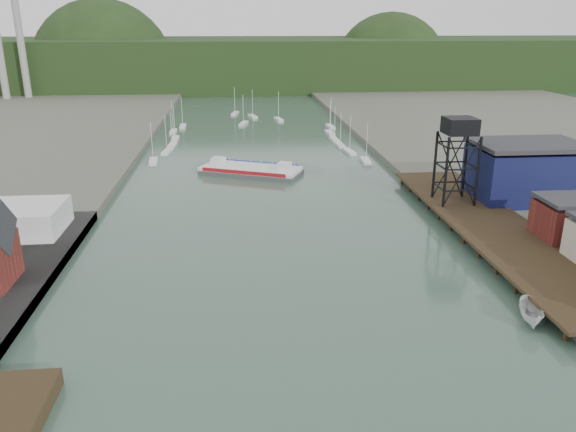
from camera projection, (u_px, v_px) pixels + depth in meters
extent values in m
plane|color=#2E473C|center=(311.00, 428.00, 50.38)|extent=(600.00, 600.00, 0.00)
cube|color=black|center=(492.00, 225.00, 95.36)|extent=(14.00, 70.00, 0.50)
cylinder|color=black|center=(457.00, 232.00, 95.19)|extent=(0.60, 0.60, 2.20)
cylinder|color=black|center=(525.00, 230.00, 96.24)|extent=(0.60, 0.60, 2.20)
cube|color=silver|center=(7.00, 219.00, 92.33)|extent=(18.00, 12.00, 4.50)
cylinder|color=black|center=(446.00, 173.00, 102.13)|extent=(0.50, 0.50, 13.00)
cylinder|color=black|center=(478.00, 172.00, 102.66)|extent=(0.50, 0.50, 13.00)
cylinder|color=black|center=(435.00, 165.00, 107.78)|extent=(0.50, 0.50, 13.00)
cylinder|color=black|center=(465.00, 164.00, 108.31)|extent=(0.50, 0.50, 13.00)
cube|color=black|center=(460.00, 126.00, 102.61)|extent=(5.50, 5.50, 3.00)
cube|color=#0C0C36|center=(526.00, 174.00, 109.08)|extent=(20.00, 14.00, 10.00)
cube|color=#2D2D33|center=(530.00, 144.00, 107.16)|extent=(20.50, 14.50, 0.80)
cube|color=#501816|center=(568.00, 222.00, 88.68)|extent=(9.00, 8.00, 6.00)
cube|color=silver|center=(153.00, 162.00, 145.64)|extent=(2.67, 7.65, 0.90)
cube|color=silver|center=(167.00, 152.00, 156.58)|extent=(2.81, 7.67, 0.90)
cube|color=silver|center=(172.00, 145.00, 164.97)|extent=(2.35, 7.59, 0.90)
cube|color=silver|center=(175.00, 139.00, 174.30)|extent=(2.01, 7.50, 0.90)
cube|color=silver|center=(173.00, 132.00, 185.67)|extent=(2.00, 7.50, 0.90)
cube|color=silver|center=(183.00, 126.00, 195.13)|extent=(2.16, 7.54, 0.90)
cube|color=silver|center=(366.00, 161.00, 145.90)|extent=(2.53, 7.62, 0.90)
cube|color=silver|center=(349.00, 152.00, 156.51)|extent=(2.76, 7.67, 0.90)
cube|color=silver|center=(340.00, 146.00, 164.69)|extent=(2.22, 7.56, 0.90)
cube|color=silver|center=(334.00, 140.00, 173.14)|extent=(2.18, 7.54, 0.90)
cube|color=silver|center=(330.00, 133.00, 183.62)|extent=(2.46, 7.61, 0.90)
cube|color=silver|center=(330.00, 127.00, 194.73)|extent=(2.48, 7.61, 0.90)
cube|color=silver|center=(244.00, 124.00, 200.59)|extent=(3.78, 7.76, 0.90)
cube|color=silver|center=(279.00, 119.00, 209.27)|extent=(3.31, 7.74, 0.90)
cube|color=silver|center=(253.00, 116.00, 215.98)|extent=(3.76, 7.76, 0.90)
cube|color=silver|center=(235.00, 113.00, 222.92)|extent=(3.40, 7.74, 0.90)
cylinder|color=#969691|center=(19.00, 33.00, 252.85)|extent=(3.20, 3.20, 60.00)
cube|color=black|center=(244.00, 63.00, 328.84)|extent=(500.00, 120.00, 28.00)
sphere|color=black|center=(105.00, 71.00, 323.13)|extent=(80.00, 80.00, 80.00)
sphere|color=black|center=(389.00, 71.00, 348.09)|extent=(70.00, 70.00, 70.00)
cube|color=#444547|center=(251.00, 172.00, 135.10)|extent=(25.57, 18.25, 0.95)
cube|color=silver|center=(251.00, 168.00, 134.82)|extent=(25.57, 18.25, 0.76)
cube|color=#A4121A|center=(243.00, 172.00, 130.45)|extent=(19.19, 8.54, 0.86)
cube|color=navy|center=(258.00, 163.00, 139.06)|extent=(19.19, 8.54, 0.86)
cube|color=silver|center=(218.00, 161.00, 137.00)|extent=(3.76, 3.76, 1.90)
cube|color=silver|center=(285.00, 167.00, 131.89)|extent=(3.76, 3.76, 1.90)
imported|color=silver|center=(531.00, 314.00, 67.72)|extent=(4.35, 6.95, 2.51)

